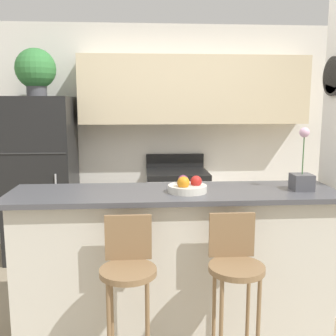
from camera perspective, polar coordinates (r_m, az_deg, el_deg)
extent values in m
plane|color=gray|center=(3.17, 0.94, -22.19)|extent=(14.00, 14.00, 0.00)
cube|color=white|center=(4.67, -1.13, 4.64)|extent=(5.60, 0.06, 2.55)
cube|color=beige|center=(4.50, 3.81, 11.22)|extent=(2.55, 0.32, 0.75)
cube|color=white|center=(4.50, 1.14, 7.86)|extent=(0.68, 0.28, 0.12)
cylinder|color=black|center=(3.24, 22.81, 12.19)|extent=(0.02, 0.29, 0.29)
cylinder|color=white|center=(3.24, 22.72, 12.19)|extent=(0.01, 0.25, 0.25)
cube|color=silver|center=(2.94, 0.97, -13.72)|extent=(2.20, 0.50, 1.02)
cube|color=#4C4C51|center=(2.77, 1.00, -3.69)|extent=(2.32, 0.62, 0.04)
cube|color=black|center=(4.50, -17.71, -4.85)|extent=(0.70, 0.69, 1.18)
cube|color=black|center=(4.38, -18.28, 6.19)|extent=(0.70, 0.69, 0.55)
cube|color=#333333|center=(4.07, -19.26, 2.01)|extent=(0.67, 0.01, 0.01)
cylinder|color=#B2B2B7|center=(4.10, -15.84, -5.29)|extent=(0.02, 0.02, 0.65)
cube|color=white|center=(4.49, 1.30, -6.58)|extent=(0.68, 0.59, 0.85)
cube|color=black|center=(4.39, 1.33, -0.86)|extent=(0.68, 0.59, 0.06)
cube|color=black|center=(4.65, 1.01, 1.08)|extent=(0.68, 0.04, 0.16)
cube|color=black|center=(4.20, 1.70, -7.14)|extent=(0.41, 0.01, 0.27)
cylinder|color=olive|center=(2.36, -5.82, -14.73)|extent=(0.33, 0.33, 0.03)
cube|color=olive|center=(2.43, -5.78, -9.97)|extent=(0.28, 0.02, 0.28)
cylinder|color=olive|center=(2.62, -8.14, -20.91)|extent=(0.02, 0.02, 0.68)
cylinder|color=olive|center=(2.62, -3.06, -20.91)|extent=(0.02, 0.02, 0.68)
cylinder|color=olive|center=(2.42, 9.93, -14.15)|extent=(0.33, 0.33, 0.03)
cube|color=olive|center=(2.49, 9.24, -9.55)|extent=(0.28, 0.02, 0.28)
cylinder|color=olive|center=(2.47, 7.68, -22.94)|extent=(0.02, 0.02, 0.68)
cylinder|color=olive|center=(2.52, 12.91, -22.41)|extent=(0.02, 0.02, 0.68)
cylinder|color=olive|center=(2.66, 6.67, -20.48)|extent=(0.02, 0.02, 0.68)
cylinder|color=olive|center=(2.70, 11.49, -20.06)|extent=(0.02, 0.02, 0.68)
cylinder|color=#4C4C51|center=(4.38, -18.51, 10.65)|extent=(0.21, 0.21, 0.13)
sphere|color=#387F3D|center=(4.39, -18.66, 13.51)|extent=(0.41, 0.41, 0.41)
cube|color=#4C4C51|center=(2.95, 18.83, -1.94)|extent=(0.14, 0.14, 0.11)
cylinder|color=#386633|center=(2.92, 19.03, 1.81)|extent=(0.01, 0.01, 0.27)
sphere|color=#E5B2D1|center=(2.90, 19.20, 4.90)|extent=(0.07, 0.07, 0.07)
cylinder|color=silver|center=(2.73, 2.83, -3.01)|extent=(0.27, 0.27, 0.05)
sphere|color=red|center=(2.73, 4.10, -1.94)|extent=(0.08, 0.08, 0.08)
sphere|color=#7A2D56|center=(2.77, 2.20, -1.78)|extent=(0.07, 0.07, 0.07)
sphere|color=orange|center=(2.67, 2.25, -2.14)|extent=(0.09, 0.09, 0.09)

